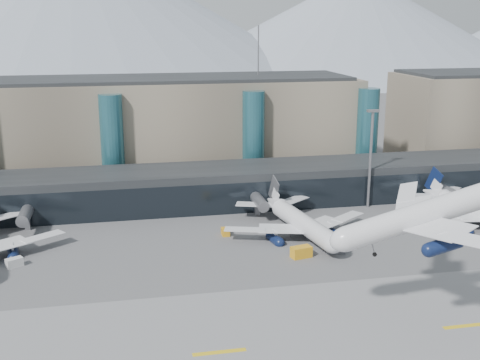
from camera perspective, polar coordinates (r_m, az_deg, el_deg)
name	(u,v)px	position (r m, az deg, el deg)	size (l,w,h in m)	color
ground	(317,296)	(109.21, 7.29, -10.88)	(900.00, 900.00, 0.00)	#515154
runway_strip	(348,339)	(96.76, 10.19, -14.58)	(400.00, 40.00, 0.04)	slate
runway_markings	(348,338)	(96.74, 10.20, -14.56)	(128.00, 1.00, 0.02)	gold
concourse	(248,185)	(159.83, 0.78, -0.47)	(170.00, 27.00, 10.00)	black
terminal_main	(146,129)	(185.83, -8.92, 4.83)	(130.00, 30.00, 31.00)	gray
teal_towers	(185,142)	(171.12, -5.28, 3.60)	(116.40, 19.40, 46.00)	#255B68
mountain_ridge	(180,23)	(475.44, -5.72, 14.60)	(910.00, 400.00, 110.00)	gray
lightmast_mid	(371,153)	(157.67, 12.29, 2.51)	(3.00, 1.20, 25.60)	slate
hero_jet	(441,205)	(98.85, 18.49, -2.23)	(34.81, 35.31, 11.41)	silver
jet_parked_mid	(297,214)	(137.96, 5.39, -3.24)	(36.50, 36.84, 11.91)	silver
jet_parked_right	(472,203)	(155.55, 21.17, -2.07)	(36.64, 37.98, 12.20)	silver
veh_a	(14,262)	(128.16, -20.60, -7.33)	(3.15, 1.77, 1.77)	silver
veh_b	(225,232)	(137.14, -1.39, -4.93)	(2.74, 1.68, 1.58)	orange
veh_c	(335,248)	(128.51, 9.04, -6.35)	(4.01, 2.12, 2.23)	#4F5054
veh_d	(421,213)	(156.91, 16.78, -3.01)	(2.77, 1.48, 1.58)	silver
veh_g	(410,224)	(147.85, 15.83, -4.02)	(2.75, 1.61, 1.61)	silver
veh_h	(301,252)	(125.17, 5.83, -6.81)	(4.19, 2.21, 2.32)	orange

